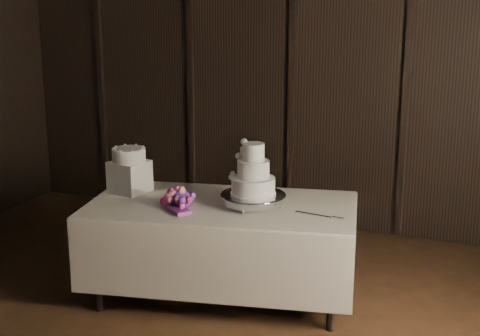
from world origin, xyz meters
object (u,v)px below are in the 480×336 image
(cake_stand, at_px, (253,200))
(bouquet, at_px, (180,198))
(small_cake, at_px, (129,155))
(display_table, at_px, (222,247))
(wedding_cake, at_px, (249,175))
(box_pedestal, at_px, (130,177))

(cake_stand, height_order, bouquet, bouquet)
(bouquet, relative_size, small_cake, 1.55)
(display_table, relative_size, cake_stand, 4.46)
(display_table, relative_size, bouquet, 5.36)
(cake_stand, bearing_deg, bouquet, -155.66)
(cake_stand, relative_size, bouquet, 1.20)
(display_table, height_order, cake_stand, cake_stand)
(display_table, distance_m, wedding_cake, 0.62)
(cake_stand, relative_size, wedding_cake, 1.26)
(bouquet, bearing_deg, display_table, 36.64)
(small_cake, bearing_deg, wedding_cake, -0.20)
(display_table, bearing_deg, box_pedestal, 166.86)
(wedding_cake, bearing_deg, small_cake, -159.53)
(display_table, xyz_separation_m, box_pedestal, (-0.80, 0.02, 0.47))
(wedding_cake, xyz_separation_m, small_cake, (-1.01, 0.00, 0.06))
(cake_stand, xyz_separation_m, wedding_cake, (-0.03, -0.02, 0.20))
(bouquet, bearing_deg, small_cake, 158.89)
(small_cake, bearing_deg, bouquet, -21.11)
(cake_stand, xyz_separation_m, small_cake, (-1.04, -0.01, 0.26))
(display_table, bearing_deg, cake_stand, -3.13)
(wedding_cake, relative_size, small_cake, 1.48)
(display_table, height_order, box_pedestal, box_pedestal)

